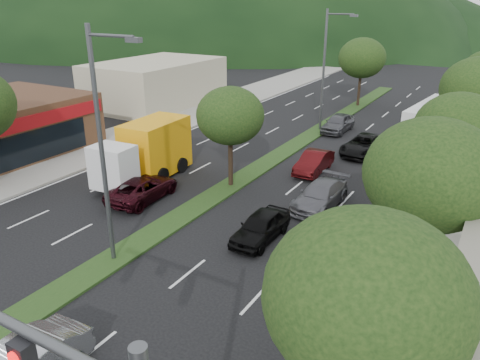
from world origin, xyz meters
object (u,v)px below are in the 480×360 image
Objects in this scene: tree_med_near at (230,116)px; motorhome at (432,123)px; car_queue_a at (261,227)px; car_queue_e at (338,123)px; tree_med_far at (362,58)px; suv_maroon at (143,188)px; tree_r_b at (431,175)px; tree_r_c at (459,130)px; streetlight_mid at (326,65)px; tree_r_a at (366,297)px; box_truck at (148,153)px; car_queue_d at (364,145)px; streetlight_near at (104,140)px; car_queue_c at (314,162)px; car_queue_b at (320,195)px; tree_r_d at (479,89)px.

tree_med_near is 18.20m from motorhome.
car_queue_e is (-3.25, 20.37, 0.08)m from car_queue_a.
tree_med_far is 30.71m from suv_maroon.
tree_r_c is (0.00, 8.00, -0.29)m from tree_r_b.
streetlight_mid is 2.49× the size of car_queue_a.
tree_r_b is at bearing -60.68° from streetlight_mid.
tree_r_a is 1.38× the size of suv_maroon.
tree_r_b is at bearing -7.01° from car_queue_a.
tree_med_near is 0.60× the size of streetlight_mid.
streetlight_mid is (0.21, -11.00, 0.58)m from tree_med_far.
car_queue_a is (-7.25, 0.93, -4.35)m from tree_r_b.
tree_med_far is at bearing 99.01° from car_queue_a.
car_queue_e is 0.61× the size of box_truck.
tree_r_b is 16.03m from suv_maroon.
box_truck reaches higher than car_queue_d.
tree_r_b is at bearing 161.66° from box_truck.
tree_med_far is 0.69× the size of streetlight_near.
car_queue_c is at bearing -80.69° from tree_med_far.
car_queue_d is at bearing -42.91° from streetlight_mid.
tree_r_b is 1.36× the size of car_queue_d.
car_queue_a is at bearing 156.52° from box_truck.
car_queue_b is at bearing -69.56° from streetlight_mid.
streetlight_mid is at bearing 103.07° from car_queue_a.
streetlight_near is (-11.79, -22.00, 0.40)m from tree_r_d.
tree_med_far is 28.12m from box_truck.
tree_r_b is 1.07× the size of tree_r_c.
tree_med_near is at bearing 130.60° from tree_r_a.
car_queue_b is 0.55× the size of motorhome.
car_queue_b is at bearing 60.52° from streetlight_near.
tree_med_near is (-12.00, -12.00, -0.75)m from tree_r_d.
tree_r_b is at bearing -41.20° from car_queue_b.
tree_med_near is (-12.00, 6.00, -0.61)m from tree_r_b.
car_queue_b is (9.14, 4.15, 0.02)m from suv_maroon.
tree_r_c is (0.00, 16.00, -0.07)m from tree_r_a.
tree_r_d is 1.03× the size of tree_med_far.
car_queue_b is at bearing -161.50° from tree_r_c.
streetlight_mid is at bearing 119.32° from tree_r_b.
tree_r_d is 22.15m from box_truck.
tree_r_c is 17.88m from box_truck.
tree_r_b is 13.43m from tree_med_near.
car_queue_a is at bearing 172.67° from tree_r_b.
tree_med_far reaches higher than car_queue_b.
car_queue_b is at bearing 113.92° from tree_r_a.
box_truck is (-8.73, -6.35, 1.00)m from car_queue_c.
tree_r_d is 24.97m from streetlight_near.
tree_med_near is at bearing -90.00° from tree_med_far.
motorhome is (14.28, 17.00, 0.02)m from box_truck.
tree_r_c is at bearing -50.56° from car_queue_e.
car_queue_d is (-0.56, 10.37, 0.02)m from car_queue_b.
motorhome reaches higher than car_queue_a.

